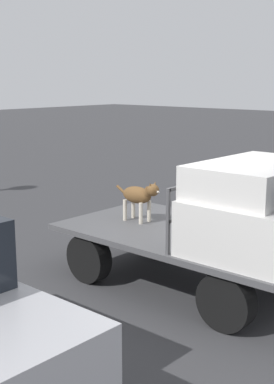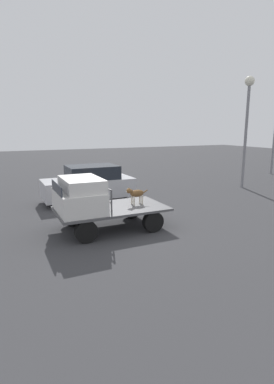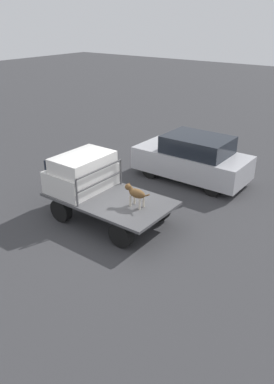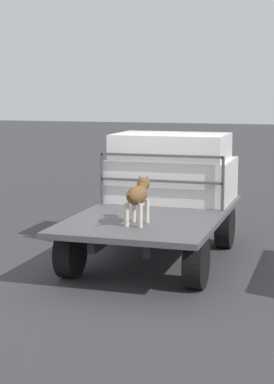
% 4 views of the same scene
% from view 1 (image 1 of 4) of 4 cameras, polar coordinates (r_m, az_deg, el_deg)
% --- Properties ---
extents(ground_plane, '(80.00, 80.00, 0.00)m').
position_cam_1_polar(ground_plane, '(7.84, 5.65, -9.70)').
color(ground_plane, '#38383A').
extents(flatbed_truck, '(3.74, 2.10, 0.77)m').
position_cam_1_polar(flatbed_truck, '(7.65, 5.73, -5.75)').
color(flatbed_truck, black).
rests_on(flatbed_truck, ground).
extents(truck_cab, '(1.40, 1.98, 1.10)m').
position_cam_1_polar(truck_cab, '(6.90, 13.19, -1.74)').
color(truck_cab, silver).
rests_on(truck_cab, flatbed_truck).
extents(truck_headboard, '(0.04, 1.98, 0.83)m').
position_cam_1_polar(truck_headboard, '(7.26, 8.08, -0.61)').
color(truck_headboard, '#4C4C4F').
rests_on(truck_headboard, flatbed_truck).
extents(dog, '(0.86, 0.26, 0.65)m').
position_cam_1_polar(dog, '(8.03, 0.32, -0.39)').
color(dog, beige).
rests_on(dog, flatbed_truck).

